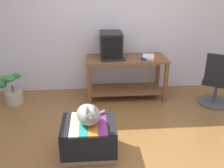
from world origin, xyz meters
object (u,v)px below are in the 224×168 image
(office_chair, at_px, (217,83))
(cat, at_px, (89,115))
(desk, at_px, (126,71))
(stapler, at_px, (143,59))
(tv_monitor, at_px, (111,45))
(book, at_px, (148,57))
(potted_plant, at_px, (12,91))
(keyboard, at_px, (113,60))
(ottoman_with_blanket, at_px, (89,138))

(office_chair, bearing_deg, cat, 60.59)
(cat, bearing_deg, office_chair, 13.26)
(desk, xyz_separation_m, stapler, (0.26, -0.16, 0.25))
(office_chair, bearing_deg, desk, 14.97)
(tv_monitor, xyz_separation_m, cat, (-0.37, -1.64, -0.41))
(tv_monitor, xyz_separation_m, book, (0.62, -0.14, -0.18))
(book, distance_m, potted_plant, 2.35)
(potted_plant, bearing_deg, stapler, -1.06)
(keyboard, bearing_deg, office_chair, -16.45)
(tv_monitor, distance_m, cat, 1.74)
(book, xyz_separation_m, ottoman_with_blanket, (-1.00, -1.50, -0.54))
(cat, distance_m, stapler, 1.66)
(office_chair, bearing_deg, tv_monitor, 14.31)
(desk, relative_size, ottoman_with_blanket, 2.16)
(ottoman_with_blanket, distance_m, office_chair, 2.34)
(desk, relative_size, potted_plant, 2.55)
(potted_plant, relative_size, office_chair, 0.60)
(keyboard, bearing_deg, stapler, -8.93)
(cat, height_order, potted_plant, cat)
(keyboard, relative_size, cat, 0.90)
(office_chair, height_order, stapler, office_chair)
(ottoman_with_blanket, height_order, cat, cat)
(potted_plant, height_order, office_chair, office_chair)
(desk, relative_size, tv_monitor, 2.70)
(tv_monitor, bearing_deg, book, -13.28)
(desk, height_order, book, book)
(ottoman_with_blanket, relative_size, potted_plant, 1.18)
(potted_plant, bearing_deg, tv_monitor, 7.59)
(keyboard, distance_m, potted_plant, 1.76)
(tv_monitor, height_order, book, tv_monitor)
(book, relative_size, ottoman_with_blanket, 0.42)
(ottoman_with_blanket, relative_size, stapler, 5.69)
(ottoman_with_blanket, distance_m, potted_plant, 1.92)
(desk, xyz_separation_m, tv_monitor, (-0.25, 0.10, 0.43))
(book, xyz_separation_m, office_chair, (1.05, -0.40, -0.35))
(keyboard, bearing_deg, potted_plant, 173.42)
(keyboard, distance_m, office_chair, 1.72)
(cat, bearing_deg, desk, 52.96)
(ottoman_with_blanket, bearing_deg, book, 56.25)
(desk, bearing_deg, potted_plant, -176.56)
(desk, distance_m, ottoman_with_blanket, 1.69)
(office_chair, bearing_deg, ottoman_with_blanket, 60.40)
(tv_monitor, relative_size, ottoman_with_blanket, 0.80)
(tv_monitor, xyz_separation_m, ottoman_with_blanket, (-0.38, -1.64, -0.72))
(cat, distance_m, potted_plant, 1.95)
(stapler, bearing_deg, ottoman_with_blanket, -149.91)
(ottoman_with_blanket, bearing_deg, tv_monitor, 76.95)
(book, height_order, stapler, same)
(desk, relative_size, book, 5.15)
(tv_monitor, relative_size, office_chair, 0.56)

